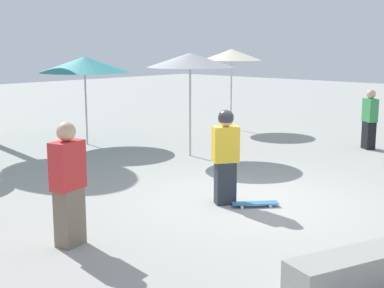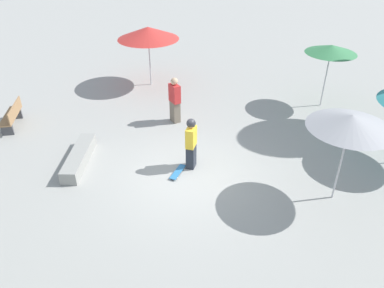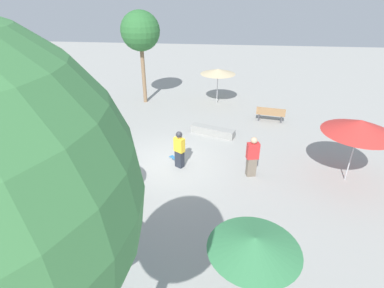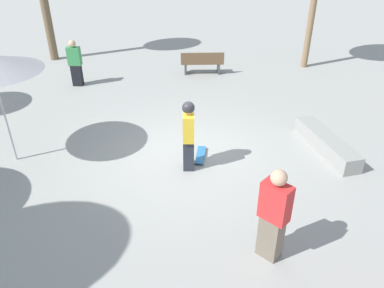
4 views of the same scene
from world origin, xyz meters
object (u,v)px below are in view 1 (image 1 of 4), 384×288
concrete_ledge (373,266)px  shade_umbrella_grey (190,60)px  skateboard (255,203)px  bystander_far (68,185)px  bystander_watching (370,120)px  shade_umbrella_cream (232,55)px  shade_umbrella_teal (85,65)px  skater_main (225,154)px

concrete_ledge → shade_umbrella_grey: bearing=149.2°
skateboard → bystander_far: bystander_far is taller
skateboard → bystander_watching: (-0.84, 6.28, 0.74)m
shade_umbrella_grey → shade_umbrella_cream: 4.54m
shade_umbrella_teal → concrete_ledge: bearing=-17.6°
skateboard → bystander_watching: bystander_watching is taller
bystander_watching → skateboard: bearing=-46.1°
shade_umbrella_cream → shade_umbrella_teal: (-1.23, -4.90, -0.21)m
bystander_watching → bystander_far: 9.48m
bystander_watching → bystander_far: bystander_far is taller
shade_umbrella_grey → skateboard: bearing=-32.6°
concrete_ledge → bystander_far: bearing=-154.6°
concrete_ledge → shade_umbrella_grey: size_ratio=0.91×
skateboard → shade_umbrella_grey: shade_umbrella_grey is taller
concrete_ledge → shade_umbrella_teal: shade_umbrella_teal is taller
concrete_ledge → bystander_far: size_ratio=1.34×
skater_main → shade_umbrella_cream: shade_umbrella_cream is taller
concrete_ledge → bystander_watching: (-3.61, 7.77, 0.59)m
skateboard → shade_umbrella_grey: 5.01m
shade_umbrella_teal → shade_umbrella_grey: bearing=14.2°
shade_umbrella_grey → bystander_watching: shade_umbrella_grey is taller
concrete_ledge → bystander_far: (-3.61, -1.71, 0.66)m
shade_umbrella_grey → shade_umbrella_teal: (-3.19, -0.81, -0.16)m
shade_umbrella_grey → shade_umbrella_teal: 3.29m
bystander_watching → concrete_ledge: bearing=-28.8°
shade_umbrella_teal → bystander_far: shade_umbrella_teal is taller
bystander_watching → skater_main: bearing=-50.6°
concrete_ledge → shade_umbrella_grey: shade_umbrella_grey is taller
concrete_ledge → shade_umbrella_grey: (-6.51, 3.88, 2.18)m
skateboard → bystander_watching: 6.38m
concrete_ledge → bystander_watching: 8.59m
skateboard → shade_umbrella_cream: shade_umbrella_cream is taller
shade_umbrella_cream → skateboard: bearing=-48.7°
skater_main → shade_umbrella_cream: bearing=71.8°
bystander_far → concrete_ledge: bearing=-77.5°
concrete_ledge → shade_umbrella_teal: size_ratio=0.94×
skater_main → bystander_far: bystander_far is taller
skater_main → skateboard: skater_main is taller
skater_main → shade_umbrella_cream: (-5.20, 6.70, 1.53)m
skater_main → shade_umbrella_grey: bearing=85.2°
concrete_ledge → shade_umbrella_grey: 7.89m
shade_umbrella_teal → bystander_watching: size_ratio=1.56×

